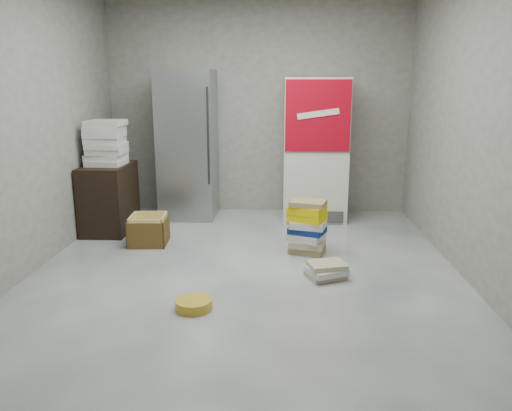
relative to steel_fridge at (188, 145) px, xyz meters
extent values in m
plane|color=silver|center=(0.90, -2.13, -0.95)|extent=(5.00, 5.00, 0.00)
cube|color=#9D998D|center=(0.90, 0.37, 0.45)|extent=(4.00, 0.04, 2.80)
cube|color=#9D998D|center=(0.90, -4.63, 0.45)|extent=(4.00, 0.04, 2.80)
cube|color=#9D998D|center=(-1.10, -2.13, 0.45)|extent=(0.04, 5.00, 2.80)
cube|color=#9D998D|center=(2.90, -2.13, 0.45)|extent=(0.04, 5.00, 2.80)
cube|color=#AAACB2|center=(0.00, 0.00, 0.00)|extent=(0.70, 0.70, 1.90)
cylinder|color=#333333|center=(0.32, -0.36, 0.15)|extent=(0.02, 0.02, 1.19)
cube|color=silver|center=(1.65, 0.00, -0.05)|extent=(0.80, 0.70, 1.80)
cube|color=#B00719|center=(1.65, -0.36, 0.40)|extent=(0.78, 0.02, 0.85)
cube|color=white|center=(1.65, -0.37, 0.43)|extent=(0.50, 0.01, 0.14)
cube|color=#3F3F3F|center=(1.65, -0.36, -0.85)|extent=(0.70, 0.02, 0.15)
cube|color=black|center=(-0.83, -0.73, -0.55)|extent=(0.50, 0.80, 0.80)
cube|color=silver|center=(-0.82, -0.74, -0.12)|extent=(0.41, 0.41, 0.06)
cube|color=silver|center=(-0.83, -0.72, -0.05)|extent=(0.42, 0.42, 0.06)
cube|color=silver|center=(-0.82, -0.72, 0.01)|extent=(0.41, 0.41, 0.06)
cube|color=silver|center=(-0.82, -0.73, 0.08)|extent=(0.40, 0.40, 0.06)
cube|color=silver|center=(-0.83, -0.72, 0.14)|extent=(0.42, 0.42, 0.06)
cube|color=silver|center=(-0.83, -0.74, 0.21)|extent=(0.41, 0.41, 0.06)
cube|color=silver|center=(-0.82, -0.73, 0.27)|extent=(0.42, 0.42, 0.06)
cube|color=silver|center=(-0.81, -0.73, 0.34)|extent=(0.40, 0.40, 0.06)
cube|color=#948252|center=(1.50, -1.42, -0.91)|extent=(0.41, 0.36, 0.07)
cube|color=tan|center=(1.50, -1.44, -0.84)|extent=(0.40, 0.35, 0.07)
cube|color=silver|center=(1.49, -1.44, -0.77)|extent=(0.43, 0.40, 0.08)
cube|color=navy|center=(1.50, -1.44, -0.70)|extent=(0.42, 0.39, 0.06)
cube|color=silver|center=(1.51, -1.45, -0.63)|extent=(0.41, 0.35, 0.07)
cube|color=yellow|center=(1.50, -1.44, -0.56)|extent=(0.43, 0.39, 0.08)
cube|color=yellow|center=(1.49, -1.44, -0.48)|extent=(0.43, 0.39, 0.08)
cube|color=#948252|center=(1.50, -1.44, -0.41)|extent=(0.41, 0.36, 0.05)
cube|color=tan|center=(1.64, -2.12, -0.93)|extent=(0.40, 0.36, 0.05)
cube|color=silver|center=(1.65, -2.14, -0.87)|extent=(0.40, 0.37, 0.05)
cube|color=tan|center=(1.65, -2.13, -0.83)|extent=(0.38, 0.33, 0.05)
cube|color=yellow|center=(-0.24, -1.22, -0.94)|extent=(0.40, 0.40, 0.01)
cube|color=brown|center=(-0.25, -1.02, -0.81)|extent=(0.40, 0.04, 0.29)
cube|color=brown|center=(-0.23, -1.41, -0.81)|extent=(0.40, 0.04, 0.29)
cube|color=brown|center=(-0.43, -1.23, -0.81)|extent=(0.04, 0.40, 0.29)
cube|color=brown|center=(-0.04, -1.21, -0.81)|extent=(0.04, 0.40, 0.29)
cube|color=yellow|center=(-0.25, -1.04, -0.79)|extent=(0.37, 0.03, 0.33)
cube|color=yellow|center=(-0.23, -1.40, -0.79)|extent=(0.37, 0.03, 0.33)
cube|color=yellow|center=(-0.42, -1.23, -0.79)|extent=(0.03, 0.37, 0.33)
cube|color=yellow|center=(-0.06, -1.21, -0.79)|extent=(0.03, 0.37, 0.33)
cylinder|color=gold|center=(0.55, -2.83, -0.91)|extent=(0.33, 0.33, 0.08)
camera|label=1|loc=(1.23, -6.43, 0.78)|focal=35.00mm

